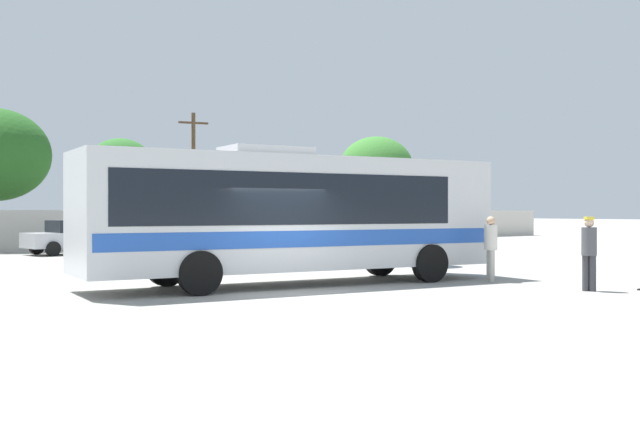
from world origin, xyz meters
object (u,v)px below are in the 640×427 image
object	(u,v)px
attendant_by_bus_door	(491,245)
utility_pole_near	(193,175)
roadside_tree_right	(376,168)
roadside_tree_midright	(121,167)
vendor_umbrella_secondary_blue	(417,217)
passenger_waiting_on_apron	(589,249)
coach_bus_silver_blue	(291,212)
parked_car_third_silver	(73,236)

from	to	relation	value
attendant_by_bus_door	utility_pole_near	size ratio (longest dim) A/B	0.23
utility_pole_near	roadside_tree_right	world-z (taller)	utility_pole_near
roadside_tree_midright	roadside_tree_right	bearing A→B (deg)	-4.08
vendor_umbrella_secondary_blue	attendant_by_bus_door	bearing A→B (deg)	-115.83
attendant_by_bus_door	roadside_tree_right	size ratio (longest dim) A/B	0.25
passenger_waiting_on_apron	roadside_tree_right	size ratio (longest dim) A/B	0.25
coach_bus_silver_blue	utility_pole_near	size ratio (longest dim) A/B	1.49
attendant_by_bus_door	utility_pole_near	xyz separation A→B (m)	(5.35, 26.83, 3.07)
coach_bus_silver_blue	attendant_by_bus_door	distance (m)	5.61
attendant_by_bus_door	roadside_tree_right	distance (m)	32.27
parked_car_third_silver	vendor_umbrella_secondary_blue	bearing A→B (deg)	-64.67
attendant_by_bus_door	utility_pole_near	distance (m)	27.53
parked_car_third_silver	roadside_tree_midright	size ratio (longest dim) A/B	0.69
passenger_waiting_on_apron	parked_car_third_silver	distance (m)	23.60
attendant_by_bus_door	parked_car_third_silver	bearing A→B (deg)	102.19
vendor_umbrella_secondary_blue	parked_car_third_silver	xyz separation A→B (m)	(-6.97, 14.73, -0.93)
attendant_by_bus_door	roadside_tree_right	world-z (taller)	roadside_tree_right
vendor_umbrella_secondary_blue	roadside_tree_right	bearing A→B (deg)	50.97
coach_bus_silver_blue	roadside_tree_midright	size ratio (longest dim) A/B	1.93
parked_car_third_silver	coach_bus_silver_blue	bearing A→B (deg)	-91.64
roadside_tree_right	coach_bus_silver_blue	bearing A→B (deg)	-136.08
roadside_tree_midright	roadside_tree_right	xyz separation A→B (m)	(18.25, -1.30, 0.50)
parked_car_third_silver	utility_pole_near	world-z (taller)	utility_pole_near
vendor_umbrella_secondary_blue	roadside_tree_midright	xyz separation A→B (m)	(-1.79, 21.61, 2.69)
vendor_umbrella_secondary_blue	parked_car_third_silver	world-z (taller)	vendor_umbrella_secondary_blue
roadside_tree_midright	utility_pole_near	bearing A→B (deg)	-2.44
coach_bus_silver_blue	roadside_tree_midright	xyz separation A→B (m)	(5.69, 24.35, 2.51)
passenger_waiting_on_apron	roadside_tree_right	xyz separation A→B (m)	(19.13, 28.78, 3.90)
roadside_tree_right	passenger_waiting_on_apron	bearing A→B (deg)	-123.61
attendant_by_bus_door	roadside_tree_midright	xyz separation A→B (m)	(0.83, 27.02, 3.41)
attendant_by_bus_door	passenger_waiting_on_apron	bearing A→B (deg)	-90.85
passenger_waiting_on_apron	utility_pole_near	distance (m)	30.53
coach_bus_silver_blue	parked_car_third_silver	size ratio (longest dim) A/B	2.78
parked_car_third_silver	roadside_tree_midright	distance (m)	9.35
roadside_tree_right	vendor_umbrella_secondary_blue	bearing A→B (deg)	-129.03
parked_car_third_silver	utility_pole_near	size ratio (longest dim) A/B	0.54
passenger_waiting_on_apron	vendor_umbrella_secondary_blue	distance (m)	8.91
passenger_waiting_on_apron	roadside_tree_midright	distance (m)	30.29
attendant_by_bus_door	vendor_umbrella_secondary_blue	bearing A→B (deg)	64.17
utility_pole_near	coach_bus_silver_blue	bearing A→B (deg)	-112.89
passenger_waiting_on_apron	utility_pole_near	size ratio (longest dim) A/B	0.23
vendor_umbrella_secondary_blue	roadside_tree_right	xyz separation A→B (m)	(16.46, 20.31, 3.19)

